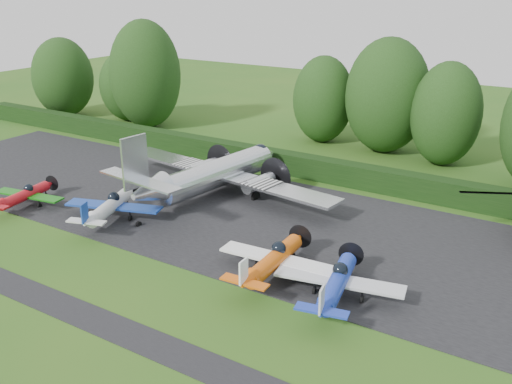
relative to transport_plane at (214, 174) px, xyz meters
The scene contains 15 objects.
ground 13.36m from the transport_plane, 70.59° to the right, with size 160.00×160.00×0.00m, color #255718.
apron 5.41m from the transport_plane, 29.28° to the right, with size 70.00×18.00×0.01m, color black.
taxiway_verge 19.08m from the transport_plane, 76.62° to the right, with size 70.00×2.00×0.00m, color black.
hedgerow 9.80m from the transport_plane, 62.77° to the left, with size 90.00×1.60×2.00m, color black.
transport_plane is the anchor object (origin of this frame).
light_plane_red 15.17m from the transport_plane, 139.17° to the right, with size 6.23×6.55×2.39m.
light_plane_white 9.08m from the transport_plane, 113.16° to the right, with size 7.44×7.82×2.86m.
light_plane_orange 14.60m from the transport_plane, 39.88° to the right, with size 7.56×7.95×2.91m.
light_plane_blue 18.42m from the transport_plane, 32.23° to the right, with size 7.43×7.81×2.85m.
tree_2 26.07m from the transport_plane, 144.16° to the left, with size 8.44×8.44×12.83m.
tree_4 30.33m from the transport_plane, 146.68° to the left, with size 7.19×7.19×8.91m.
tree_5 21.89m from the transport_plane, 70.17° to the left, with size 8.57×8.57×11.80m.
tree_6 20.52m from the transport_plane, 89.75° to the left, with size 6.61×6.61×9.48m.
tree_8 23.55m from the transport_plane, 54.10° to the left, with size 6.65×6.65×10.02m.
tree_9 37.19m from the transport_plane, 157.77° to the left, with size 7.82×7.82×10.17m.
Camera 1 is at (22.13, -23.63, 17.14)m, focal length 40.00 mm.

